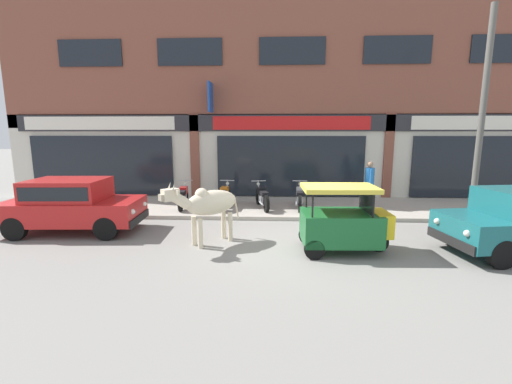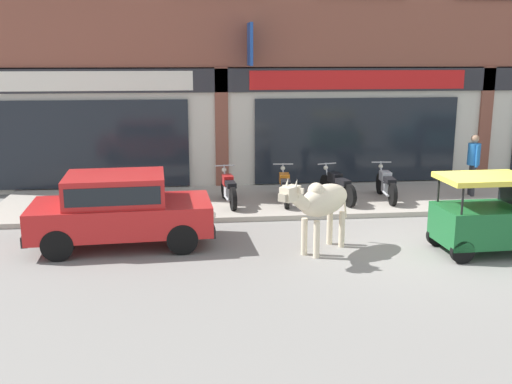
# 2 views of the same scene
# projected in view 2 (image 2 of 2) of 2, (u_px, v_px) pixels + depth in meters

# --- Properties ---
(ground_plane) EXTENTS (90.00, 90.00, 0.00)m
(ground_plane) POSITION_uv_depth(u_px,v_px,m) (430.00, 247.00, 11.93)
(ground_plane) COLOR gray
(sidewalk) EXTENTS (19.00, 3.46, 0.12)m
(sidewalk) POSITION_uv_depth(u_px,v_px,m) (372.00, 198.00, 15.72)
(sidewalk) COLOR #A8A093
(sidewalk) RESTS_ON ground
(shop_building) EXTENTS (23.00, 1.40, 9.54)m
(shop_building) POSITION_uv_depth(u_px,v_px,m) (357.00, 24.00, 16.64)
(shop_building) COLOR brown
(shop_building) RESTS_ON ground
(cow) EXTENTS (1.72, 1.63, 1.61)m
(cow) POSITION_uv_depth(u_px,v_px,m) (321.00, 202.00, 11.40)
(cow) COLOR beige
(cow) RESTS_ON ground
(car_1) EXTENTS (3.68, 1.79, 1.46)m
(car_1) POSITION_uv_depth(u_px,v_px,m) (119.00, 206.00, 11.82)
(car_1) COLOR black
(car_1) RESTS_ON ground
(auto_rickshaw) EXTENTS (2.01, 1.22, 1.52)m
(auto_rickshaw) POSITION_uv_depth(u_px,v_px,m) (487.00, 220.00, 11.45)
(auto_rickshaw) COLOR black
(auto_rickshaw) RESTS_ON ground
(motorcycle_0) EXTENTS (0.52, 1.81, 0.88)m
(motorcycle_0) POSITION_uv_depth(u_px,v_px,m) (229.00, 189.00, 14.77)
(motorcycle_0) COLOR black
(motorcycle_0) RESTS_ON sidewalk
(motorcycle_1) EXTENTS (0.52, 1.81, 0.88)m
(motorcycle_1) POSITION_uv_depth(u_px,v_px,m) (285.00, 187.00, 14.95)
(motorcycle_1) COLOR black
(motorcycle_1) RESTS_ON sidewalk
(motorcycle_2) EXTENTS (0.67, 1.78, 0.88)m
(motorcycle_2) POSITION_uv_depth(u_px,v_px,m) (337.00, 186.00, 15.05)
(motorcycle_2) COLOR black
(motorcycle_2) RESTS_ON sidewalk
(motorcycle_3) EXTENTS (0.52, 1.81, 0.88)m
(motorcycle_3) POSITION_uv_depth(u_px,v_px,m) (386.00, 185.00, 15.23)
(motorcycle_3) COLOR black
(motorcycle_3) RESTS_ON sidewalk
(pedestrian) EXTENTS (0.32, 0.50, 1.60)m
(pedestrian) POSITION_uv_depth(u_px,v_px,m) (474.00, 158.00, 15.54)
(pedestrian) COLOR #2D2D33
(pedestrian) RESTS_ON sidewalk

